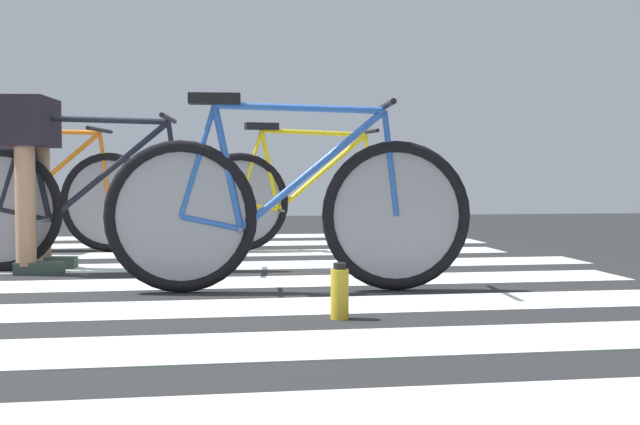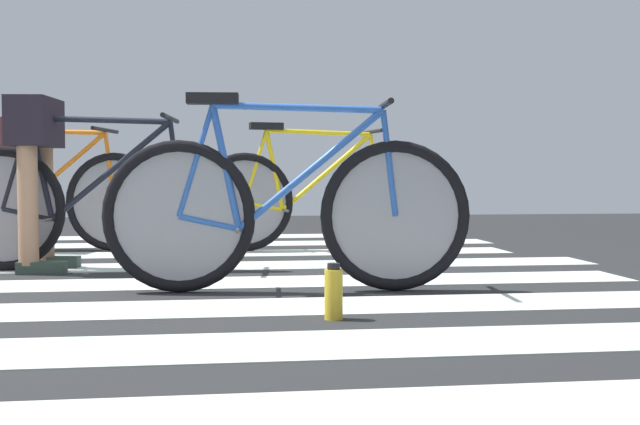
{
  "view_description": "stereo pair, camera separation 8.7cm",
  "coord_description": "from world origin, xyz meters",
  "px_view_note": "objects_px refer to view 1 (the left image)",
  "views": [
    {
      "loc": [
        0.31,
        -3.72,
        0.57
      ],
      "look_at": [
        0.92,
        0.33,
        0.38
      ],
      "focal_mm": 44.06,
      "sensor_mm": 36.0,
      "label": 1
    },
    {
      "loc": [
        0.4,
        -3.72,
        0.57
      ],
      "look_at": [
        0.92,
        0.33,
        0.38
      ],
      "focal_mm": 44.06,
      "sensor_mm": 36.0,
      "label": 2
    }
  ],
  "objects_px": {
    "bicycle_1_of_4": "(289,210)",
    "bicycle_4_of_4": "(39,198)",
    "bicycle_3_of_4": "(308,198)",
    "bicycle_2_of_4": "(89,204)",
    "water_bottle": "(340,292)",
    "cyclist_2_of_4": "(33,159)"
  },
  "relations": [
    {
      "from": "bicycle_1_of_4",
      "to": "water_bottle",
      "type": "bearing_deg",
      "value": -77.0
    },
    {
      "from": "bicycle_3_of_4",
      "to": "bicycle_4_of_4",
      "type": "relative_size",
      "value": 1.01
    },
    {
      "from": "bicycle_1_of_4",
      "to": "cyclist_2_of_4",
      "type": "relative_size",
      "value": 1.75
    },
    {
      "from": "bicycle_2_of_4",
      "to": "water_bottle",
      "type": "bearing_deg",
      "value": -49.97
    },
    {
      "from": "bicycle_4_of_4",
      "to": "water_bottle",
      "type": "xyz_separation_m",
      "value": [
        1.69,
        -2.96,
        -0.28
      ]
    },
    {
      "from": "bicycle_4_of_4",
      "to": "cyclist_2_of_4",
      "type": "bearing_deg",
      "value": -68.82
    },
    {
      "from": "bicycle_2_of_4",
      "to": "cyclist_2_of_4",
      "type": "xyz_separation_m",
      "value": [
        -0.31,
        0.03,
        0.26
      ]
    },
    {
      "from": "cyclist_2_of_4",
      "to": "bicycle_4_of_4",
      "type": "height_order",
      "value": "cyclist_2_of_4"
    },
    {
      "from": "bicycle_2_of_4",
      "to": "bicycle_3_of_4",
      "type": "bearing_deg",
      "value": 44.0
    },
    {
      "from": "bicycle_1_of_4",
      "to": "bicycle_3_of_4",
      "type": "bearing_deg",
      "value": 84.17
    },
    {
      "from": "bicycle_1_of_4",
      "to": "water_bottle",
      "type": "height_order",
      "value": "bicycle_1_of_4"
    },
    {
      "from": "bicycle_3_of_4",
      "to": "bicycle_2_of_4",
      "type": "bearing_deg",
      "value": -149.88
    },
    {
      "from": "bicycle_1_of_4",
      "to": "bicycle_4_of_4",
      "type": "xyz_separation_m",
      "value": [
        -1.57,
        2.22,
        0.0
      ]
    },
    {
      "from": "bicycle_1_of_4",
      "to": "cyclist_2_of_4",
      "type": "distance_m",
      "value": 1.69
    },
    {
      "from": "bicycle_1_of_4",
      "to": "bicycle_2_of_4",
      "type": "xyz_separation_m",
      "value": [
        -1.04,
        0.95,
        0.0
      ]
    },
    {
      "from": "bicycle_4_of_4",
      "to": "bicycle_3_of_4",
      "type": "bearing_deg",
      "value": 6.7
    },
    {
      "from": "bicycle_4_of_4",
      "to": "bicycle_2_of_4",
      "type": "bearing_deg",
      "value": -56.25
    },
    {
      "from": "bicycle_4_of_4",
      "to": "water_bottle",
      "type": "distance_m",
      "value": 3.42
    },
    {
      "from": "water_bottle",
      "to": "bicycle_3_of_4",
      "type": "bearing_deg",
      "value": 84.85
    },
    {
      "from": "cyclist_2_of_4",
      "to": "water_bottle",
      "type": "bearing_deg",
      "value": -43.94
    },
    {
      "from": "cyclist_2_of_4",
      "to": "bicycle_4_of_4",
      "type": "relative_size",
      "value": 0.58
    },
    {
      "from": "water_bottle",
      "to": "bicycle_2_of_4",
      "type": "bearing_deg",
      "value": 124.39
    }
  ]
}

